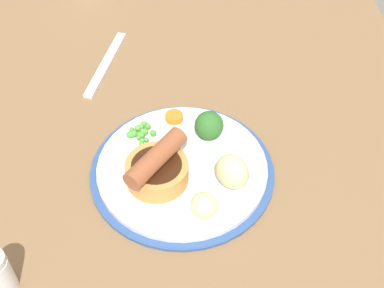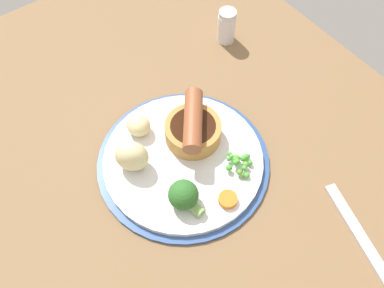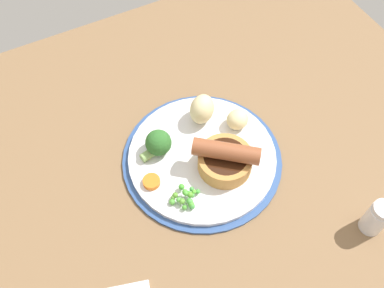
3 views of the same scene
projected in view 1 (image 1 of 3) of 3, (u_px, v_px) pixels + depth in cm
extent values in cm
cube|color=brown|center=(186.00, 149.00, 83.44)|extent=(110.00, 80.00, 3.00)
cylinder|color=#2D4C84|center=(182.00, 171.00, 78.12)|extent=(26.90, 26.90, 0.50)
cylinder|color=silver|center=(182.00, 169.00, 77.79)|extent=(24.75, 24.75, 1.40)
cylinder|color=#BC8442|center=(157.00, 172.00, 74.49)|extent=(8.84, 8.84, 3.16)
cylinder|color=#33190C|center=(157.00, 165.00, 73.44)|extent=(7.07, 7.07, 0.30)
cylinder|color=brown|center=(156.00, 158.00, 72.29)|extent=(10.04, 8.78, 2.82)
sphere|color=green|center=(143.00, 132.00, 80.14)|extent=(0.71, 0.71, 0.71)
sphere|color=green|center=(134.00, 135.00, 80.15)|extent=(1.00, 1.00, 1.00)
sphere|color=green|center=(153.00, 131.00, 80.72)|extent=(0.97, 0.97, 0.97)
sphere|color=green|center=(146.00, 140.00, 79.63)|extent=(0.73, 0.73, 0.73)
sphere|color=#579C36|center=(138.00, 128.00, 81.04)|extent=(0.97, 0.97, 0.97)
sphere|color=#48943F|center=(139.00, 137.00, 79.82)|extent=(0.74, 0.74, 0.74)
sphere|color=green|center=(142.00, 135.00, 79.86)|extent=(0.83, 0.83, 0.83)
sphere|color=green|center=(141.00, 144.00, 79.31)|extent=(0.75, 0.75, 0.75)
sphere|color=green|center=(129.00, 134.00, 80.68)|extent=(0.92, 0.92, 0.92)
sphere|color=green|center=(135.00, 132.00, 80.61)|extent=(0.83, 0.83, 0.83)
sphere|color=#52922C|center=(148.00, 126.00, 81.49)|extent=(0.90, 0.90, 0.90)
sphere|color=#51A741|center=(141.00, 127.00, 81.33)|extent=(0.85, 0.85, 0.85)
sphere|color=green|center=(132.00, 130.00, 81.33)|extent=(0.78, 0.78, 0.78)
sphere|color=green|center=(145.00, 130.00, 80.43)|extent=(0.93, 0.93, 0.93)
sphere|color=#58A535|center=(142.00, 140.00, 79.56)|extent=(0.73, 0.73, 0.73)
sphere|color=green|center=(143.00, 131.00, 80.10)|extent=(0.85, 0.85, 0.85)
sphere|color=green|center=(131.00, 134.00, 80.44)|extent=(0.97, 0.97, 0.97)
sphere|color=#589237|center=(147.00, 125.00, 81.95)|extent=(0.73, 0.73, 0.73)
sphere|color=#50992C|center=(140.00, 135.00, 79.86)|extent=(0.97, 0.97, 0.97)
sphere|color=#4C9E38|center=(144.00, 124.00, 82.35)|extent=(0.98, 0.98, 0.98)
sphere|color=#2D6628|center=(209.00, 127.00, 79.52)|extent=(4.38, 4.38, 4.38)
cylinder|color=#7A9E56|center=(205.00, 122.00, 82.28)|extent=(2.82, 2.00, 1.53)
ellipsoid|color=beige|center=(204.00, 205.00, 70.57)|extent=(4.76, 4.58, 3.28)
ellipsoid|color=beige|center=(232.00, 172.00, 73.17)|extent=(6.52, 6.41, 5.24)
cylinder|color=orange|center=(174.00, 117.00, 83.43)|extent=(3.17, 3.17, 0.92)
cube|color=silver|center=(106.00, 64.00, 94.72)|extent=(17.75, 6.49, 0.60)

